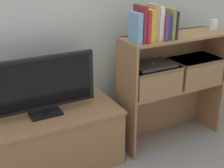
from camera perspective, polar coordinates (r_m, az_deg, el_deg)
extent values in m
plane|color=gray|center=(2.47, 1.69, -14.44)|extent=(16.00, 16.00, 0.00)
cube|color=olive|center=(2.37, -11.57, -10.43)|extent=(1.04, 0.46, 0.43)
cube|color=olive|center=(2.26, -12.01, -5.68)|extent=(1.06, 0.48, 0.02)
cube|color=black|center=(2.25, -12.04, -5.28)|extent=(0.22, 0.14, 0.02)
cylinder|color=black|center=(2.24, -12.10, -4.66)|extent=(0.04, 0.04, 0.04)
cube|color=black|center=(2.16, -12.54, 0.19)|extent=(0.73, 0.04, 0.37)
cube|color=black|center=(2.14, -12.39, 0.02)|extent=(0.67, 0.00, 0.33)
cube|color=olive|center=(2.50, 2.49, -7.29)|extent=(0.02, 0.30, 0.49)
cube|color=olive|center=(2.99, 17.17, -3.06)|extent=(0.02, 0.30, 0.49)
cube|color=olive|center=(2.82, 8.77, -3.88)|extent=(0.86, 0.02, 0.49)
cube|color=olive|center=(2.62, 10.88, -0.46)|extent=(0.86, 0.30, 0.02)
cube|color=olive|center=(2.31, 2.68, 2.62)|extent=(0.02, 0.30, 0.42)
cube|color=olive|center=(2.83, 18.22, 5.32)|extent=(0.02, 0.30, 0.42)
cube|color=olive|center=(2.65, 9.35, 5.02)|extent=(0.86, 0.02, 0.42)
cube|color=olive|center=(2.49, 11.59, 8.56)|extent=(0.86, 0.30, 0.02)
cube|color=#709ECC|center=(2.20, 4.33, 10.22)|extent=(0.04, 0.13, 0.21)
cube|color=maroon|center=(2.21, 5.14, 10.88)|extent=(0.03, 0.15, 0.26)
cube|color=#B22328|center=(2.23, 5.79, 10.44)|extent=(0.03, 0.16, 0.22)
cube|color=gold|center=(2.25, 6.51, 10.64)|extent=(0.03, 0.15, 0.23)
cube|color=tan|center=(2.27, 7.36, 11.10)|extent=(0.04, 0.13, 0.26)
cube|color=silver|center=(2.30, 8.26, 10.96)|extent=(0.04, 0.12, 0.24)
cube|color=#6B2D66|center=(2.32, 8.88, 10.30)|extent=(0.02, 0.16, 0.18)
cube|color=navy|center=(2.34, 9.54, 10.24)|extent=(0.03, 0.13, 0.17)
cube|color=olive|center=(2.36, 10.25, 10.87)|extent=(0.03, 0.15, 0.22)
cube|color=#232328|center=(2.38, 10.80, 10.71)|extent=(0.02, 0.15, 0.20)
cube|color=white|center=(2.74, 18.12, 10.29)|extent=(0.05, 0.04, 0.09)
cylinder|color=silver|center=(2.73, 18.27, 11.47)|extent=(0.01, 0.01, 0.03)
cube|color=#937047|center=(2.45, 7.34, 0.96)|extent=(0.40, 0.26, 0.21)
cube|color=brown|center=(2.41, 7.45, 2.99)|extent=(0.41, 0.27, 0.02)
cube|color=#937047|center=(2.70, 14.82, 2.50)|extent=(0.40, 0.26, 0.21)
cube|color=brown|center=(2.67, 15.01, 4.35)|extent=(0.41, 0.27, 0.02)
cube|color=#2D2D33|center=(2.41, 7.48, 3.49)|extent=(0.33, 0.22, 0.02)
cylinder|color=#99999E|center=(2.40, 7.49, 3.75)|extent=(0.02, 0.02, 0.00)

